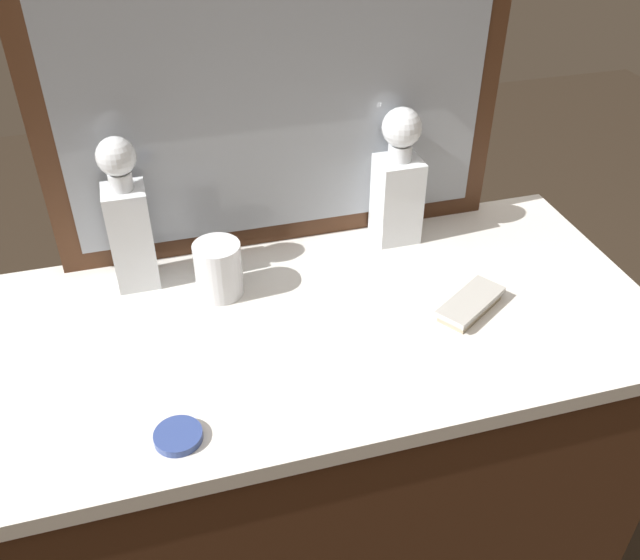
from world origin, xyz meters
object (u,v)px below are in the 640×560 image
object	(u,v)px
crystal_decanter_rear	(130,228)
silver_brush_far_left	(470,305)
crystal_decanter_far_left	(397,188)
porcelain_dish	(178,436)
crystal_tumbler_rear	(219,271)

from	to	relation	value
crystal_decanter_rear	silver_brush_far_left	xyz separation A→B (m)	(0.54, -0.24, -0.10)
crystal_decanter_far_left	porcelain_dish	bearing A→B (deg)	-139.12
crystal_decanter_rear	crystal_tumbler_rear	size ratio (longest dim) A/B	2.81
crystal_tumbler_rear	crystal_decanter_rear	bearing A→B (deg)	151.62
crystal_tumbler_rear	crystal_decanter_far_left	bearing A→B (deg)	14.05
crystal_decanter_far_left	silver_brush_far_left	xyz separation A→B (m)	(0.04, -0.26, -0.09)
crystal_decanter_far_left	crystal_decanter_rear	bearing A→B (deg)	-178.07
crystal_decanter_rear	silver_brush_far_left	size ratio (longest dim) A/B	1.92
crystal_decanter_rear	crystal_tumbler_rear	xyz separation A→B (m)	(0.14, -0.07, -0.07)
crystal_tumbler_rear	porcelain_dish	size ratio (longest dim) A/B	1.48
crystal_tumbler_rear	porcelain_dish	bearing A→B (deg)	-109.08
porcelain_dish	crystal_decanter_rear	bearing A→B (deg)	93.90
crystal_decanter_far_left	crystal_tumbler_rear	distance (m)	0.38
crystal_decanter_rear	crystal_tumbler_rear	world-z (taller)	crystal_decanter_rear
crystal_decanter_far_left	porcelain_dish	distance (m)	0.63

